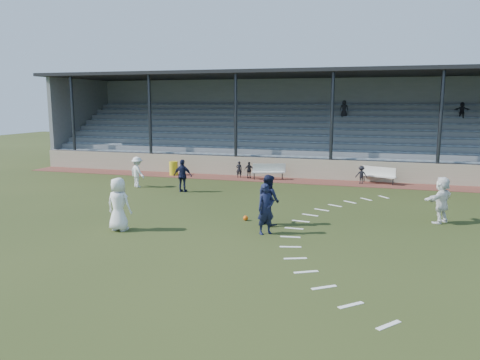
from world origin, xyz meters
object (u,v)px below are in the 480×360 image
Objects in this scene: player_white_lead at (119,204)px; trash_bin at (174,168)px; football at (246,218)px; player_navy_lead at (266,209)px; bench_left at (269,170)px; bench_right at (379,174)px.

trash_bin is at bearing -70.15° from player_white_lead.
player_navy_lead reaches higher than football.
bench_left is 1.11× the size of player_navy_lead.
bench_left and bench_right have the same top height.
bench_left is 12.92m from player_white_lead.
bench_right is at bearing 64.00° from football.
football is 4.96m from player_white_lead.
football is 2.17m from player_navy_lead.
trash_bin is 0.48× the size of player_navy_lead.
player_white_lead is 5.38m from player_navy_lead.
player_white_lead is (-4.07, -2.69, 0.88)m from football.
trash_bin is 12.39m from football.
football is at bearing -142.37° from player_white_lead.
bench_left is at bearing -156.20° from bench_right.
bench_right is 10.02× the size of football.
football is at bearing -99.91° from bench_left.
player_white_lead is 1.08× the size of player_navy_lead.
player_white_lead is at bearing -146.49° from football.
trash_bin is 12.98m from player_white_lead.
player_white_lead reaches higher than trash_bin.
bench_right reaches higher than trash_bin.
player_navy_lead is at bearing -52.37° from trash_bin.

